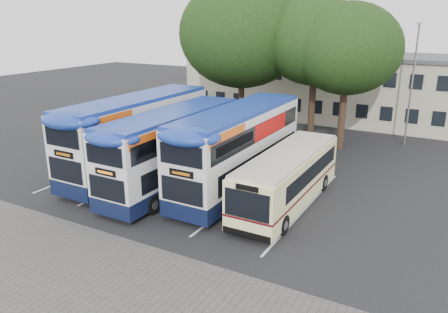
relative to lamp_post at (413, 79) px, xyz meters
name	(u,v)px	position (x,y,z in m)	size (l,w,h in m)	color
ground	(200,234)	(-6.00, -19.97, -5.08)	(120.00, 120.00, 0.00)	black
paving_strip	(86,276)	(-8.00, -24.97, -5.08)	(40.00, 6.00, 0.01)	#595654
bay_lines	(192,184)	(-9.75, -14.97, -5.08)	(14.12, 11.00, 0.01)	silver
depot_building	(351,87)	(-6.00, 7.02, -1.93)	(32.40, 8.40, 6.20)	#B4AD91
lamp_post	(413,79)	(0.00, 0.00, 0.00)	(0.25, 1.05, 9.06)	gray
tree_left	(242,34)	(-12.58, -3.04, 3.07)	(9.98, 9.98, 12.41)	black
tree_mid	(316,41)	(-6.69, -2.59, 2.65)	(7.72, 7.72, 11.03)	black
tree_right	(348,49)	(-4.13, -3.28, 2.20)	(7.60, 7.60, 10.53)	black
bus_dd_left	(139,132)	(-13.70, -14.77, -2.43)	(2.81, 11.57, 4.82)	#0E1533
bus_dd_mid	(174,146)	(-10.34, -15.78, -2.62)	(2.60, 10.73, 4.47)	#0E1533
bus_dd_right	(239,146)	(-7.02, -14.22, -2.51)	(2.72, 11.22, 4.68)	#0E1533
bus_single	(288,175)	(-3.80, -14.88, -3.47)	(2.43, 9.57, 2.85)	#FFFCAA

